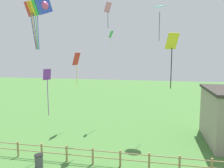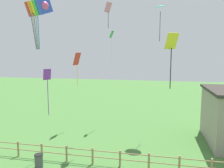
# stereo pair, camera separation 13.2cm
# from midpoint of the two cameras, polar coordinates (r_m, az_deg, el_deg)

# --- Properties ---
(wooden_fence) EXTENTS (17.55, 0.14, 1.16)m
(wooden_fence) POSITION_cam_midpoint_polar(r_m,az_deg,el_deg) (15.77, -1.75, -18.34)
(wooden_fence) COLOR #9E7F56
(wooden_fence) RESTS_ON ground_plane
(trash_bin) EXTENTS (0.59, 0.59, 0.92)m
(trash_bin) POSITION_cam_midpoint_polar(r_m,az_deg,el_deg) (16.33, -18.78, -18.54)
(trash_bin) COLOR #4C4C51
(trash_bin) RESTS_ON ground_plane
(kite_rainbow_parafoil) EXTENTS (2.45, 2.16, 4.02)m
(kite_rainbow_parafoil) POSITION_cam_midpoint_polar(r_m,az_deg,el_deg) (18.99, -18.89, 18.49)
(kite_rainbow_parafoil) COLOR #E54C8C
(kite_green_diamond) EXTENTS (0.47, 0.64, 3.45)m
(kite_green_diamond) POSITION_cam_midpoint_polar(r_m,az_deg,el_deg) (24.38, -0.42, 11.18)
(kite_green_diamond) COLOR green
(kite_yellow_diamond) EXTENTS (0.77, 0.66, 2.99)m
(kite_yellow_diamond) POSITION_cam_midpoint_polar(r_m,az_deg,el_deg) (12.26, 15.07, 8.63)
(kite_yellow_diamond) COLOR yellow
(kite_red_diamond) EXTENTS (0.64, 1.04, 3.45)m
(kite_red_diamond) POSITION_cam_midpoint_polar(r_m,az_deg,el_deg) (23.02, -9.43, 5.74)
(kite_red_diamond) COLOR red
(kite_cyan_delta) EXTENTS (1.78, 1.78, 3.53)m
(kite_cyan_delta) POSITION_cam_midpoint_polar(r_m,az_deg,el_deg) (22.95, 12.24, 19.10)
(kite_cyan_delta) COLOR #2DB2C6
(kite_pink_diamond) EXTENTS (0.68, 0.75, 2.18)m
(kite_pink_diamond) POSITION_cam_midpoint_polar(r_m,az_deg,el_deg) (19.99, -1.29, 18.70)
(kite_pink_diamond) COLOR pink
(kite_purple_streamer) EXTENTS (0.48, 0.57, 3.46)m
(kite_purple_streamer) POSITION_cam_midpoint_polar(r_m,az_deg,el_deg) (16.66, -16.74, -0.00)
(kite_purple_streamer) COLOR purple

